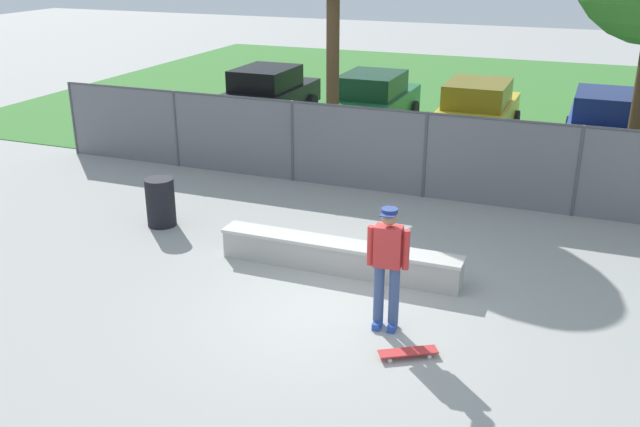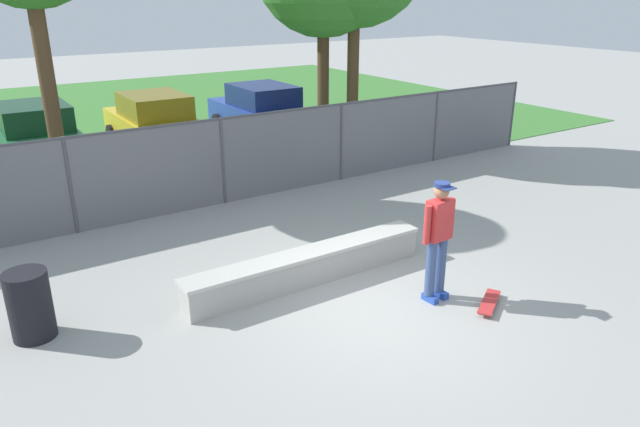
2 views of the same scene
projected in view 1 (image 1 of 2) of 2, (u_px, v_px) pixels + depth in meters
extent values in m
plane|color=#9E9E99|center=(337.00, 311.00, 10.60)|extent=(80.00, 80.00, 0.00)
cube|color=#3D7A33|center=(494.00, 103.00, 24.28)|extent=(30.59, 20.00, 0.02)
cube|color=#A8A59E|center=(338.00, 258.00, 11.83)|extent=(4.16, 0.44, 0.46)
cube|color=beige|center=(339.00, 244.00, 11.74)|extent=(4.20, 0.48, 0.06)
cube|color=#2647A5|center=(392.00, 326.00, 10.09)|extent=(0.13, 0.27, 0.10)
cube|color=#2647A5|center=(377.00, 324.00, 10.15)|extent=(0.13, 0.27, 0.10)
cylinder|color=#384C7A|center=(394.00, 295.00, 9.93)|extent=(0.15, 0.15, 0.88)
cylinder|color=#384C7A|center=(379.00, 293.00, 10.00)|extent=(0.15, 0.15, 0.88)
cube|color=red|center=(388.00, 246.00, 9.70)|extent=(0.39, 0.25, 0.60)
cylinder|color=red|center=(406.00, 250.00, 9.64)|extent=(0.10, 0.10, 0.58)
cylinder|color=red|center=(371.00, 245.00, 9.78)|extent=(0.10, 0.10, 0.58)
sphere|color=#9E7051|center=(389.00, 217.00, 9.54)|extent=(0.22, 0.22, 0.22)
cylinder|color=navy|center=(390.00, 211.00, 9.51)|extent=(0.23, 0.23, 0.06)
cube|color=navy|center=(387.00, 216.00, 9.40)|extent=(0.21, 0.13, 0.02)
cube|color=red|center=(408.00, 352.00, 9.41)|extent=(0.79, 0.58, 0.02)
cube|color=#B2B2B7|center=(388.00, 355.00, 9.37)|extent=(0.12, 0.15, 0.02)
cube|color=#B2B2B7|center=(428.00, 351.00, 9.46)|extent=(0.12, 0.15, 0.02)
cylinder|color=silver|center=(387.00, 353.00, 9.46)|extent=(0.06, 0.05, 0.05)
cylinder|color=silver|center=(390.00, 360.00, 9.31)|extent=(0.06, 0.05, 0.05)
cylinder|color=silver|center=(425.00, 350.00, 9.55)|extent=(0.06, 0.05, 0.05)
cylinder|color=silver|center=(429.00, 357.00, 9.39)|extent=(0.06, 0.05, 0.05)
cylinder|color=#4C4C51|center=(73.00, 118.00, 18.17)|extent=(0.07, 0.07, 1.89)
cylinder|color=#4C4C51|center=(176.00, 129.00, 17.12)|extent=(0.07, 0.07, 1.89)
cylinder|color=#4C4C51|center=(292.00, 141.00, 16.06)|extent=(0.07, 0.07, 1.89)
cylinder|color=#4C4C51|center=(425.00, 155.00, 15.01)|extent=(0.07, 0.07, 1.89)
cylinder|color=#4C4C51|center=(578.00, 172.00, 13.95)|extent=(0.07, 0.07, 1.89)
cylinder|color=#4C4C51|center=(427.00, 113.00, 14.68)|extent=(18.59, 0.05, 0.05)
cube|color=slate|center=(425.00, 155.00, 15.01)|extent=(18.59, 0.01, 1.89)
cylinder|color=#513823|center=(333.00, 73.00, 17.31)|extent=(0.32, 0.32, 4.36)
cylinder|color=#47301E|center=(639.00, 109.00, 15.33)|extent=(0.32, 0.32, 3.61)
cube|color=black|center=(268.00, 99.00, 21.66)|extent=(1.83, 4.21, 0.70)
cube|color=black|center=(266.00, 78.00, 21.29)|extent=(1.61, 2.11, 0.64)
cylinder|color=black|center=(261.00, 100.00, 23.23)|extent=(0.22, 0.64, 0.64)
cylinder|color=black|center=(311.00, 104.00, 22.61)|extent=(0.22, 0.64, 0.64)
cylinder|color=black|center=(223.00, 117.00, 20.98)|extent=(0.22, 0.64, 0.64)
cylinder|color=black|center=(277.00, 122.00, 20.35)|extent=(0.22, 0.64, 0.64)
cube|color=#1E6638|center=(373.00, 106.00, 20.74)|extent=(1.83, 4.21, 0.70)
cube|color=#10381E|center=(372.00, 84.00, 20.37)|extent=(1.61, 2.11, 0.64)
cylinder|color=black|center=(358.00, 106.00, 22.31)|extent=(0.22, 0.64, 0.64)
cylinder|color=black|center=(413.00, 111.00, 21.68)|extent=(0.22, 0.64, 0.64)
cylinder|color=black|center=(329.00, 125.00, 20.05)|extent=(0.22, 0.64, 0.64)
cylinder|color=black|center=(389.00, 131.00, 19.43)|extent=(0.22, 0.64, 0.64)
cube|color=gold|center=(477.00, 116.00, 19.52)|extent=(1.83, 4.21, 0.70)
cube|color=#776413|center=(478.00, 94.00, 19.15)|extent=(1.61, 2.11, 0.64)
cylinder|color=black|center=(453.00, 116.00, 21.09)|extent=(0.22, 0.64, 0.64)
cylinder|color=black|center=(515.00, 121.00, 20.46)|extent=(0.22, 0.64, 0.64)
cylinder|color=black|center=(433.00, 137.00, 18.83)|extent=(0.22, 0.64, 0.64)
cylinder|color=black|center=(502.00, 143.00, 18.21)|extent=(0.22, 0.64, 0.64)
cube|color=#233D9E|center=(604.00, 129.00, 18.20)|extent=(1.83, 4.21, 0.70)
cube|color=navy|center=(608.00, 105.00, 17.83)|extent=(1.61, 2.11, 0.64)
cylinder|color=black|center=(569.00, 128.00, 19.77)|extent=(0.22, 0.64, 0.64)
cylinder|color=black|center=(639.00, 134.00, 19.14)|extent=(0.22, 0.64, 0.64)
cylinder|color=black|center=(563.00, 152.00, 17.51)|extent=(0.22, 0.64, 0.64)
cylinder|color=black|center=(161.00, 202.00, 13.66)|extent=(0.56, 0.56, 0.95)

